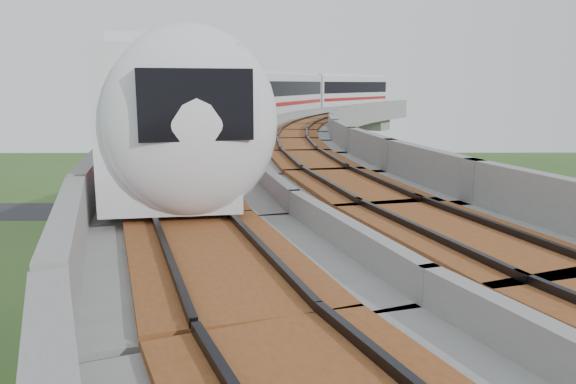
% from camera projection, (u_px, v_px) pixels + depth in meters
% --- Properties ---
extents(ground, '(160.00, 160.00, 0.00)m').
position_uv_depth(ground, '(250.00, 340.00, 29.13)').
color(ground, '#325020').
rests_on(ground, ground).
extents(dirt_lot, '(18.00, 26.00, 0.04)m').
position_uv_depth(dirt_lot, '(535.00, 357.00, 27.26)').
color(dirt_lot, gray).
rests_on(dirt_lot, ground).
extents(asphalt_road, '(60.00, 8.00, 0.03)m').
position_uv_depth(asphalt_road, '(267.00, 211.00, 58.58)').
color(asphalt_road, '#232326').
rests_on(asphalt_road, ground).
extents(viaduct, '(19.58, 73.98, 11.40)m').
position_uv_depth(viaduct, '(326.00, 168.00, 27.43)').
color(viaduct, '#99968E').
rests_on(viaduct, ground).
extents(metro_train, '(17.99, 59.93, 3.64)m').
position_uv_depth(metro_train, '(282.00, 95.00, 39.03)').
color(metro_train, silver).
rests_on(metro_train, ground).
extents(fence, '(3.87, 38.73, 1.50)m').
position_uv_depth(fence, '(438.00, 326.00, 29.06)').
color(fence, '#2D382D').
rests_on(fence, ground).
extents(tree_0, '(2.02, 2.02, 2.75)m').
position_uv_depth(tree_0, '(391.00, 205.00, 52.47)').
color(tree_0, '#382314').
rests_on(tree_0, ground).
extents(tree_1, '(2.37, 2.37, 3.37)m').
position_uv_depth(tree_1, '(382.00, 222.00, 44.27)').
color(tree_1, '#382314').
rests_on(tree_1, ground).
extents(tree_2, '(2.84, 2.84, 3.15)m').
position_uv_depth(tree_2, '(364.00, 245.00, 39.40)').
color(tree_2, '#382314').
rests_on(tree_2, ground).
extents(tree_3, '(1.96, 1.96, 2.88)m').
position_uv_depth(tree_3, '(357.00, 274.00, 33.03)').
color(tree_3, '#382314').
rests_on(tree_3, ground).
extents(tree_4, '(2.44, 2.44, 3.47)m').
position_uv_depth(tree_4, '(374.00, 300.00, 28.18)').
color(tree_4, '#382314').
rests_on(tree_4, ground).
extents(car_dark, '(4.51, 3.29, 1.21)m').
position_uv_depth(car_dark, '(465.00, 271.00, 37.81)').
color(car_dark, black).
rests_on(car_dark, dirt_lot).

